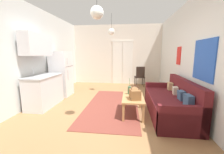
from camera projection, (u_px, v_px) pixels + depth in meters
ground_plane at (103, 115)px, 3.60m from camera, size 4.83×8.05×0.10m
wall_back at (117, 55)px, 7.05m from camera, size 4.43×0.13×2.85m
wall_right at (200, 57)px, 3.09m from camera, size 0.12×7.65×2.85m
wall_left at (18, 56)px, 3.61m from camera, size 0.12×7.65×2.85m
area_rug at (112, 105)px, 4.16m from camera, size 1.44×3.01×0.01m
couch at (171, 103)px, 3.51m from camera, size 0.88×2.09×0.87m
coffee_table at (133, 99)px, 3.51m from camera, size 0.51×0.94×0.44m
bamboo_vase at (129, 90)px, 3.72m from camera, size 0.09×0.09×0.42m
handbag at (135, 94)px, 3.31m from camera, size 0.28×0.32×0.33m
refrigerator at (62, 74)px, 5.05m from camera, size 0.63×0.66×1.56m
kitchen_counter at (43, 79)px, 4.01m from camera, size 0.58×1.18×2.03m
accent_chair at (140, 76)px, 6.45m from camera, size 0.47×0.45×0.91m
pendant_lamp_near at (97, 13)px, 2.60m from camera, size 0.24×0.24×0.74m
pendant_lamp_far at (111, 32)px, 4.96m from camera, size 0.23×0.23×0.72m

